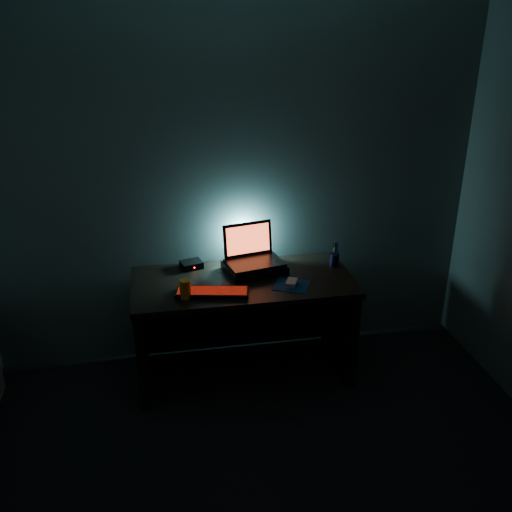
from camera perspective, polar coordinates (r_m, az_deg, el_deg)
The scene contains 10 objects.
room at distance 2.25m, azimuth 5.29°, elevation -8.71°, with size 3.50×4.00×2.50m.
desk at distance 4.04m, azimuth -1.39°, elevation -5.36°, with size 1.50×0.70×0.75m.
riser at distance 3.98m, azimuth -0.14°, elevation -1.17°, with size 0.40×0.30×0.06m, color black.
laptop at distance 3.99m, azimuth -0.42°, elevation 0.29°, with size 0.42×0.35×0.26m.
keyboard at distance 3.69m, azimuth -4.40°, elevation -3.62°, with size 0.49×0.24×0.03m.
mousepad at distance 3.80m, azimuth 3.58°, elevation -2.94°, with size 0.22×0.20×0.00m, color navy.
mouse at distance 3.80m, azimuth 3.59°, elevation -2.69°, with size 0.07×0.11×0.03m, color #939298.
pen_cup at distance 4.10m, azimuth 7.86°, elevation -0.38°, with size 0.07×0.07×0.09m, color black.
juice_glass at distance 3.64m, azimuth -7.09°, elevation -3.29°, with size 0.07×0.07×0.12m, color orange.
router at distance 4.07m, azimuth -6.47°, elevation -0.86°, with size 0.17×0.15×0.05m.
Camera 1 is at (-0.54, -1.82, 2.45)m, focal length 40.00 mm.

